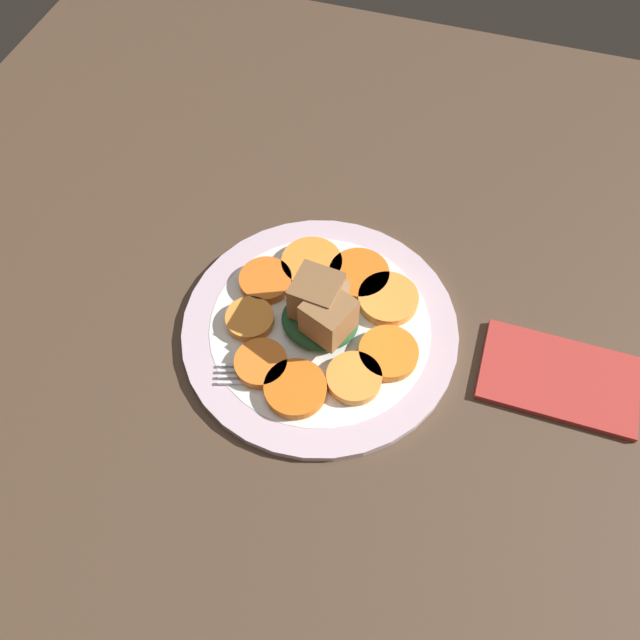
{
  "coord_description": "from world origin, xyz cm",
  "views": [
    {
      "loc": [
        10.67,
        -33.93,
        60.91
      ],
      "look_at": [
        0.0,
        0.0,
        4.1
      ],
      "focal_mm": 35.0,
      "sensor_mm": 36.0,
      "label": 1
    }
  ],
  "objects": [
    {
      "name": "table_slab",
      "position": [
        0.0,
        0.0,
        1.0
      ],
      "size": [
        120.0,
        120.0,
        2.0
      ],
      "primitive_type": "cube",
      "color": "#4C3828",
      "rests_on": "ground"
    },
    {
      "name": "plate",
      "position": [
        0.0,
        0.0,
        2.52
      ],
      "size": [
        30.18,
        30.18,
        1.05
      ],
      "color": "silver",
      "rests_on": "table_slab"
    },
    {
      "name": "carrot_slice_0",
      "position": [
        -4.34,
        -6.68,
        3.69
      ],
      "size": [
        5.54,
        5.54,
        1.19
      ],
      "primitive_type": "cylinder",
      "color": "orange",
      "rests_on": "plate"
    },
    {
      "name": "carrot_slice_1",
      "position": [
        -0.17,
        -8.33,
        3.69
      ],
      "size": [
        6.43,
        6.43,
        1.19
      ],
      "primitive_type": "cylinder",
      "color": "orange",
      "rests_on": "plate"
    },
    {
      "name": "carrot_slice_2",
      "position": [
        5.35,
        -5.41,
        3.69
      ],
      "size": [
        5.75,
        5.75,
        1.19
      ],
      "primitive_type": "cylinder",
      "color": "#F99539",
      "rests_on": "plate"
    },
    {
      "name": "carrot_slice_3",
      "position": [
        7.99,
        -1.52,
        3.69
      ],
      "size": [
        6.3,
        6.3,
        1.19
      ],
      "primitive_type": "cylinder",
      "color": "orange",
      "rests_on": "plate"
    },
    {
      "name": "carrot_slice_4",
      "position": [
        6.29,
        5.15,
        3.69
      ],
      "size": [
        6.71,
        6.71,
        1.19
      ],
      "primitive_type": "cylinder",
      "color": "#F9963A",
      "rests_on": "plate"
    },
    {
      "name": "carrot_slice_5",
      "position": [
        2.32,
        7.38,
        3.69
      ],
      "size": [
        6.87,
        6.87,
        1.19
      ],
      "primitive_type": "cylinder",
      "color": "orange",
      "rests_on": "plate"
    },
    {
      "name": "carrot_slice_6",
      "position": [
        -3.29,
        7.27,
        3.69
      ],
      "size": [
        7.02,
        7.02,
        1.19
      ],
      "primitive_type": "cylinder",
      "color": "orange",
      "rests_on": "plate"
    },
    {
      "name": "carrot_slice_7",
      "position": [
        -7.53,
        3.43,
        3.69
      ],
      "size": [
        5.96,
        5.96,
        1.19
      ],
      "primitive_type": "cylinder",
      "color": "orange",
      "rests_on": "plate"
    },
    {
      "name": "carrot_slice_8",
      "position": [
        -7.38,
        -1.94,
        3.69
      ],
      "size": [
        5.27,
        5.27,
        1.19
      ],
      "primitive_type": "cylinder",
      "color": "orange",
      "rests_on": "plate"
    },
    {
      "name": "center_pile",
      "position": [
        0.28,
        -0.02,
        6.19
      ],
      "size": [
        8.41,
        7.94,
        6.67
      ],
      "color": "#235128",
      "rests_on": "plate"
    },
    {
      "name": "fork",
      "position": [
        -0.17,
        -6.37,
        3.3
      ],
      "size": [
        17.53,
        7.15,
        0.4
      ],
      "rotation": [
        0.0,
        0.0,
        0.31
      ],
      "color": "silver",
      "rests_on": "plate"
    },
    {
      "name": "napkin",
      "position": [
        25.69,
        1.69,
        2.4
      ],
      "size": [
        16.13,
        9.68,
        0.8
      ],
      "color": "#B2332D",
      "rests_on": "table_slab"
    }
  ]
}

